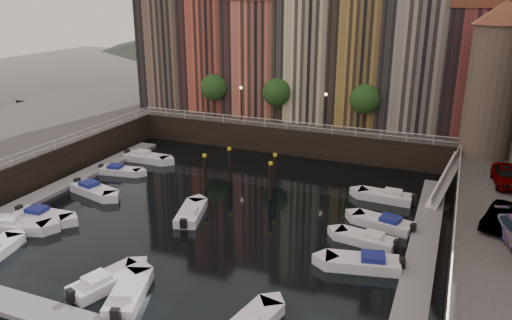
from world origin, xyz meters
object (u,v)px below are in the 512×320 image
at_px(boat_left_1, 43,216).
at_px(car_b, 502,218).
at_px(corner_tower, 495,78).
at_px(boat_left_2, 93,190).
at_px(mooring_pilings, 245,173).
at_px(boat_left_0, 15,226).
at_px(gangway, 446,177).
at_px(car_a, 506,176).

height_order(boat_left_1, car_b, car_b).
distance_m(corner_tower, boat_left_1, 40.39).
bearing_deg(boat_left_2, mooring_pilings, 41.39).
relative_size(boat_left_1, car_b, 1.18).
bearing_deg(boat_left_0, boat_left_1, 55.39).
bearing_deg(boat_left_2, gangway, 35.67).
relative_size(gangway, boat_left_0, 1.54).
height_order(corner_tower, boat_left_2, corner_tower).
xyz_separation_m(corner_tower, car_b, (0.77, -16.04, -6.49)).
xyz_separation_m(corner_tower, mooring_pilings, (-20.11, -9.72, -8.54)).
height_order(mooring_pilings, car_a, car_a).
relative_size(boat_left_0, car_a, 1.17).
height_order(boat_left_0, boat_left_1, boat_left_0).
distance_m(boat_left_1, car_b, 33.93).
distance_m(mooring_pilings, boat_left_1, 17.40).
bearing_deg(car_a, car_b, -100.52).
distance_m(gangway, boat_left_2, 31.66).
relative_size(boat_left_0, boat_left_2, 1.03).
bearing_deg(corner_tower, boat_left_1, -146.01).
xyz_separation_m(corner_tower, boat_left_2, (-32.37, -15.96, -9.80)).
bearing_deg(mooring_pilings, corner_tower, 25.80).
bearing_deg(boat_left_2, car_a, 27.85).
height_order(mooring_pilings, boat_left_0, mooring_pilings).
bearing_deg(car_a, gangway, 136.11).
bearing_deg(car_a, corner_tower, 94.43).
height_order(boat_left_1, car_a, car_a).
bearing_deg(corner_tower, gangway, -122.80).
bearing_deg(boat_left_1, boat_left_2, 84.85).
bearing_deg(mooring_pilings, boat_left_2, -153.03).
bearing_deg(mooring_pilings, car_a, 4.87).
bearing_deg(gangway, car_b, -72.35).
height_order(gangway, boat_left_1, gangway).
bearing_deg(car_b, gangway, 127.59).
relative_size(gangway, car_b, 1.94).
distance_m(boat_left_1, car_a, 36.86).
bearing_deg(boat_left_1, car_a, 18.35).
distance_m(gangway, car_a, 5.81).
relative_size(corner_tower, boat_left_2, 2.63).
distance_m(mooring_pilings, car_a, 21.73).
xyz_separation_m(boat_left_1, car_b, (33.25, 5.86, 3.32)).
height_order(mooring_pilings, car_b, car_b).
xyz_separation_m(mooring_pilings, boat_left_0, (-12.97, -14.43, -1.24)).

